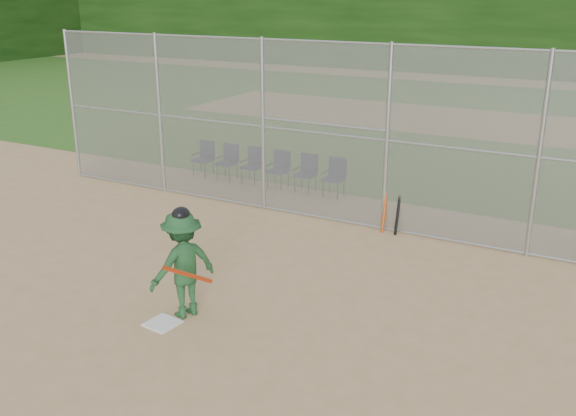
% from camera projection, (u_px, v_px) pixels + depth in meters
% --- Properties ---
extents(ground, '(100.00, 100.00, 0.00)m').
position_uv_depth(ground, '(214.00, 317.00, 10.28)').
color(ground, tan).
rests_on(ground, ground).
extents(grass_strip, '(100.00, 100.00, 0.00)m').
position_uv_depth(grass_strip, '(474.00, 123.00, 25.28)').
color(grass_strip, '#2D5D1C').
rests_on(grass_strip, ground).
extents(dirt_patch_far, '(24.00, 24.00, 0.00)m').
position_uv_depth(dirt_patch_far, '(474.00, 123.00, 25.27)').
color(dirt_patch_far, tan).
rests_on(dirt_patch_far, ground).
extents(backstop_fence, '(16.09, 0.09, 4.00)m').
position_uv_depth(backstop_fence, '(343.00, 132.00, 13.78)').
color(backstop_fence, gray).
rests_on(backstop_fence, ground).
extents(home_plate, '(0.52, 0.52, 0.02)m').
position_uv_depth(home_plate, '(163.00, 323.00, 10.07)').
color(home_plate, white).
rests_on(home_plate, ground).
extents(batter_at_plate, '(1.14, 1.40, 1.84)m').
position_uv_depth(batter_at_plate, '(183.00, 264.00, 10.09)').
color(batter_at_plate, '#1C4724').
rests_on(batter_at_plate, ground).
extents(spare_bats, '(0.36, 0.23, 0.85)m').
position_uv_depth(spare_bats, '(391.00, 214.00, 13.73)').
color(spare_bats, '#D84C14').
rests_on(spare_bats, ground).
extents(chair_0, '(0.54, 0.52, 0.96)m').
position_uv_depth(chair_0, '(203.00, 159.00, 17.96)').
color(chair_0, '#101A3D').
rests_on(chair_0, ground).
extents(chair_1, '(0.54, 0.52, 0.96)m').
position_uv_depth(chair_1, '(227.00, 162.00, 17.60)').
color(chair_1, '#101A3D').
rests_on(chair_1, ground).
extents(chair_2, '(0.54, 0.52, 0.96)m').
position_uv_depth(chair_2, '(252.00, 166.00, 17.23)').
color(chair_2, '#101A3D').
rests_on(chair_2, ground).
extents(chair_3, '(0.54, 0.52, 0.96)m').
position_uv_depth(chair_3, '(278.00, 170.00, 16.87)').
color(chair_3, '#101A3D').
rests_on(chair_3, ground).
extents(chair_4, '(0.54, 0.52, 0.96)m').
position_uv_depth(chair_4, '(305.00, 174.00, 16.51)').
color(chair_4, '#101A3D').
rests_on(chair_4, ground).
extents(chair_5, '(0.54, 0.52, 0.96)m').
position_uv_depth(chair_5, '(334.00, 178.00, 16.15)').
color(chair_5, '#101A3D').
rests_on(chair_5, ground).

